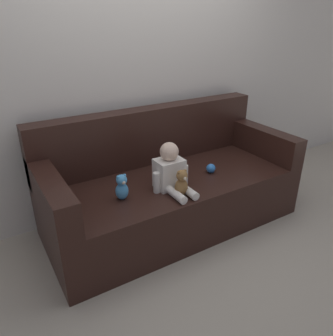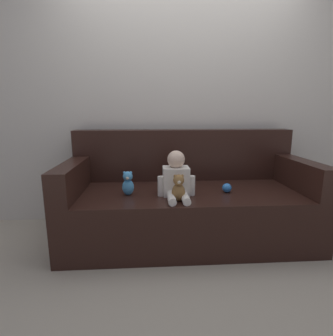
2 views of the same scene
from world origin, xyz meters
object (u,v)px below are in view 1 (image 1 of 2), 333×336
Objects in this scene: plush_toy_side at (122,187)px; person_baby at (171,171)px; teddy_bear_brown at (181,183)px; couch at (169,187)px; toy_ball at (211,168)px.

person_baby is at bearing -5.41° from plush_toy_side.
person_baby reaches higher than teddy_bear_brown.
couch is at bearing 19.93° from plush_toy_side.
person_baby is at bearing -172.98° from toy_ball.
toy_ball is (0.85, 0.02, -0.06)m from plush_toy_side.
teddy_bear_brown is at bearing -88.84° from person_baby.
teddy_bear_brown is 1.06× the size of plush_toy_side.
couch is 5.79× the size of person_baby.
plush_toy_side is at bearing -160.07° from couch.
person_baby reaches higher than toy_ball.
plush_toy_side reaches higher than toy_ball.
person_baby is at bearing 91.16° from teddy_bear_brown.
person_baby reaches higher than plush_toy_side.
toy_ball is (0.45, 0.20, -0.07)m from teddy_bear_brown.
plush_toy_side is (-0.40, 0.04, -0.05)m from person_baby.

